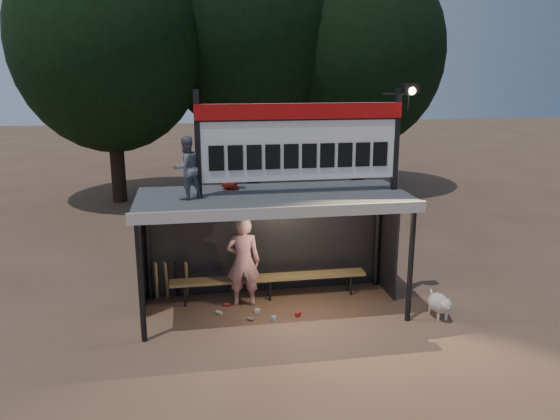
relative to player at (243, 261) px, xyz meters
name	(u,v)px	position (x,y,z in m)	size (l,w,h in m)	color
ground	(273,309)	(0.54, -0.33, -0.91)	(80.00, 80.00, 0.00)	brown
player	(243,261)	(0.00, 0.00, 0.00)	(0.66, 0.44, 1.82)	silver
child_a	(186,168)	(-1.02, -0.47, 1.97)	(0.54, 0.42, 1.12)	slate
child_b	(230,166)	(-0.20, 0.21, 1.86)	(0.44, 0.29, 0.91)	#AF261B
dugout_shelter	(271,215)	(0.54, -0.08, 0.94)	(5.10, 2.08, 2.32)	#3F3F41
scoreboard_assembly	(303,139)	(1.10, -0.34, 2.41)	(4.10, 0.27, 1.99)	black
bench	(269,278)	(0.54, 0.22, -0.48)	(4.00, 0.35, 0.48)	olive
tree_left	(108,41)	(-3.46, 9.67, 4.60)	(6.46, 6.46, 9.27)	black
tree_mid	(251,26)	(1.54, 11.17, 5.25)	(7.22, 7.22, 10.36)	#302015
tree_right	(362,53)	(5.54, 10.17, 4.28)	(6.08, 6.08, 8.72)	black
dog	(440,303)	(3.58, -1.20, -0.63)	(0.36, 0.81, 0.49)	beige
bats	(171,280)	(-1.42, 0.49, -0.48)	(0.68, 0.35, 0.84)	#A87F4E
litter	(255,313)	(0.15, -0.52, -0.87)	(1.60, 0.89, 0.08)	red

